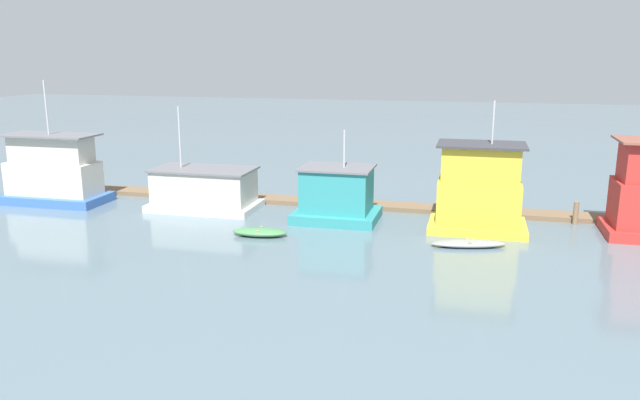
% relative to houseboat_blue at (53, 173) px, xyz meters
% --- Properties ---
extents(ground_plane, '(200.00, 200.00, 0.00)m').
position_rel_houseboat_blue_xyz_m(ground_plane, '(19.33, 0.45, -2.08)').
color(ground_plane, slate).
extents(dock_walkway, '(51.00, 1.91, 0.30)m').
position_rel_houseboat_blue_xyz_m(dock_walkway, '(19.33, 3.94, -1.93)').
color(dock_walkway, brown).
rests_on(dock_walkway, ground_plane).
extents(houseboat_blue, '(7.29, 3.61, 8.48)m').
position_rel_houseboat_blue_xyz_m(houseboat_blue, '(0.00, 0.00, 0.00)').
color(houseboat_blue, '#3866B7').
rests_on(houseboat_blue, ground_plane).
extents(houseboat_white, '(7.14, 4.01, 6.85)m').
position_rel_houseboat_blue_xyz_m(houseboat_white, '(11.02, 0.75, -0.74)').
color(houseboat_white, white).
rests_on(houseboat_white, ground_plane).
extents(houseboat_teal, '(5.19, 4.14, 5.70)m').
position_rel_houseboat_blue_xyz_m(houseboat_teal, '(20.25, 0.15, -0.52)').
color(houseboat_teal, teal).
rests_on(houseboat_teal, ground_plane).
extents(houseboat_yellow, '(5.63, 3.99, 7.64)m').
position_rel_houseboat_blue_xyz_m(houseboat_yellow, '(28.83, 0.03, 0.30)').
color(houseboat_yellow, gold).
rests_on(houseboat_yellow, ground_plane).
extents(dinghy_green, '(3.29, 1.65, 0.48)m').
position_rel_houseboat_blue_xyz_m(dinghy_green, '(16.72, -4.38, -1.84)').
color(dinghy_green, '#47844C').
rests_on(dinghy_green, ground_plane).
extents(dinghy_grey, '(4.19, 1.98, 0.37)m').
position_rel_houseboat_blue_xyz_m(dinghy_grey, '(28.40, -3.59, -1.89)').
color(dinghy_grey, gray).
rests_on(dinghy_grey, ground_plane).
extents(mooring_post_near_right, '(0.31, 0.31, 1.42)m').
position_rel_houseboat_blue_xyz_m(mooring_post_near_right, '(34.68, 2.73, -1.37)').
color(mooring_post_near_right, '#846B4C').
rests_on(mooring_post_near_right, ground_plane).
extents(mooring_post_centre, '(0.23, 0.23, 1.88)m').
position_rel_houseboat_blue_xyz_m(mooring_post_centre, '(6.33, 2.73, -1.14)').
color(mooring_post_centre, '#846B4C').
rests_on(mooring_post_centre, ground_plane).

